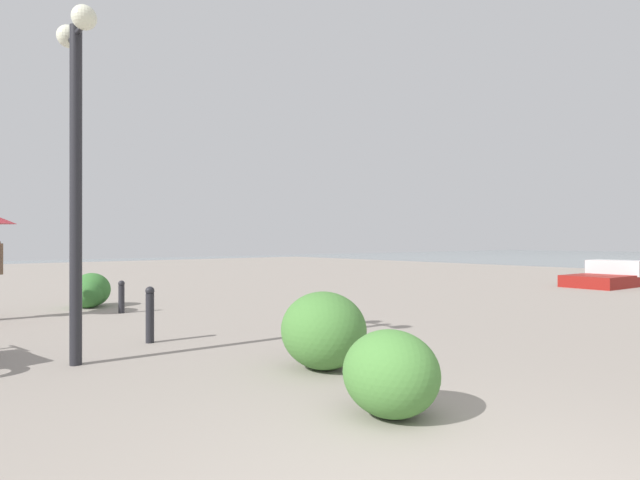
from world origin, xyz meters
name	(u,v)px	position (x,y,z in m)	size (l,w,h in m)	color
lamppost	(76,134)	(5.12, 0.69, 2.78)	(0.98, 0.28, 4.20)	#232328
bollard_near	(150,313)	(5.84, -0.49, 0.43)	(0.13, 0.13, 0.82)	#232328
bollard_mid	(121,296)	(9.17, -1.19, 0.35)	(0.13, 0.13, 0.67)	#232328
shrub_low	(323,330)	(3.07, -1.47, 0.45)	(1.06, 0.95, 0.90)	#477F38
shrub_round	(88,294)	(10.44, -0.88, 0.31)	(0.72, 0.65, 0.61)	#387533
shrub_wide	(91,290)	(10.65, -1.02, 0.38)	(0.89, 0.80, 0.76)	#387533
shrub_tall	(391,373)	(1.49, -0.89, 0.37)	(0.86, 0.78, 0.74)	#477F38
boat	(617,279)	(5.17, -16.17, 0.21)	(1.92, 4.68, 0.95)	maroon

